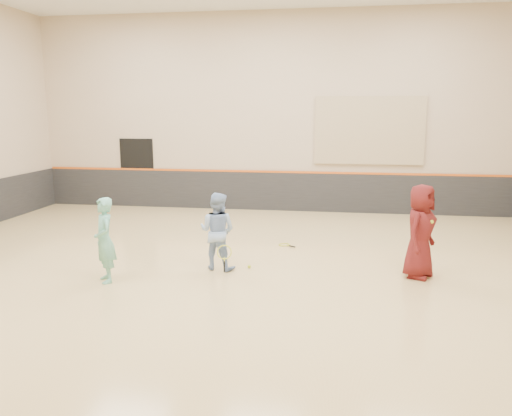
% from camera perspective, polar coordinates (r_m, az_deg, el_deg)
% --- Properties ---
extents(room, '(15.04, 12.04, 6.22)m').
position_cam_1_polar(room, '(9.74, -1.86, -2.34)').
color(room, tan).
rests_on(room, ground).
extents(wainscot_back, '(14.90, 0.04, 1.20)m').
position_cam_1_polar(wainscot_back, '(15.58, 2.19, 1.90)').
color(wainscot_back, '#232326').
rests_on(wainscot_back, floor).
extents(accent_stripe, '(14.90, 0.03, 0.06)m').
position_cam_1_polar(accent_stripe, '(15.49, 2.21, 4.16)').
color(accent_stripe, '#D85914').
rests_on(accent_stripe, wall_back).
extents(acoustic_panel, '(3.20, 0.08, 2.00)m').
position_cam_1_polar(acoustic_panel, '(15.31, 12.82, 8.63)').
color(acoustic_panel, tan).
rests_on(acoustic_panel, wall_back).
extents(doorway, '(1.10, 0.05, 2.20)m').
position_cam_1_polar(doorway, '(16.64, -13.40, 3.93)').
color(doorway, black).
rests_on(doorway, floor).
extents(girl, '(0.64, 0.68, 1.55)m').
position_cam_1_polar(girl, '(9.41, -16.91, -3.54)').
color(girl, '#6DBDA9').
rests_on(girl, floor).
extents(instructor, '(0.84, 0.72, 1.52)m').
position_cam_1_polar(instructor, '(9.77, -4.44, -2.65)').
color(instructor, '#92B2E3').
rests_on(instructor, floor).
extents(young_man, '(0.90, 1.02, 1.76)m').
position_cam_1_polar(young_man, '(9.72, 18.25, -2.54)').
color(young_man, '#5A1515').
rests_on(young_man, floor).
extents(held_racket, '(0.31, 0.31, 0.58)m').
position_cam_1_polar(held_racket, '(9.53, -3.64, -5.05)').
color(held_racket, '#CCD22E').
rests_on(held_racket, instructor).
extents(spare_racket, '(0.60, 0.60, 0.06)m').
position_cam_1_polar(spare_racket, '(11.62, 3.25, -4.13)').
color(spare_racket, gold).
rests_on(spare_racket, floor).
extents(ball_under_racket, '(0.07, 0.07, 0.07)m').
position_cam_1_polar(ball_under_racket, '(9.96, -0.78, -6.70)').
color(ball_under_racket, '#B9CB2F').
rests_on(ball_under_racket, floor).
extents(ball_in_hand, '(0.07, 0.07, 0.07)m').
position_cam_1_polar(ball_in_hand, '(9.48, 19.46, -1.50)').
color(ball_in_hand, gold).
rests_on(ball_in_hand, young_man).
extents(ball_beside_spare, '(0.07, 0.07, 0.07)m').
position_cam_1_polar(ball_beside_spare, '(12.04, -4.41, -3.60)').
color(ball_beside_spare, yellow).
rests_on(ball_beside_spare, floor).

